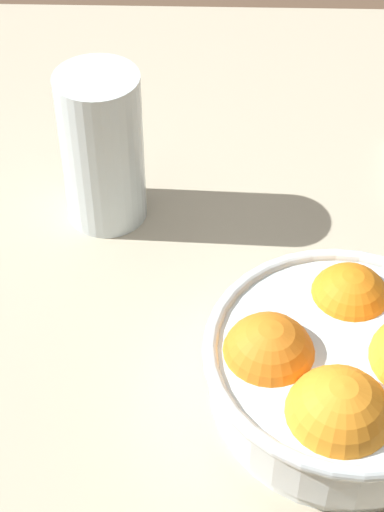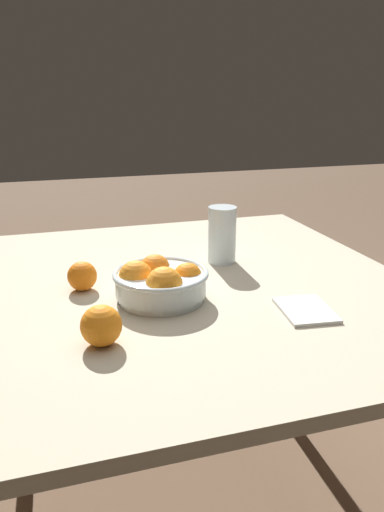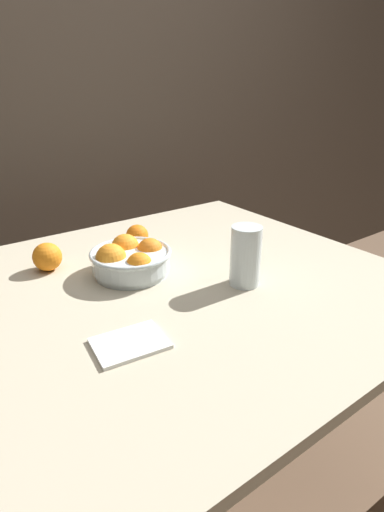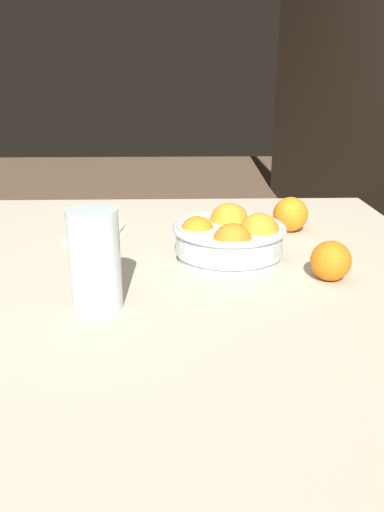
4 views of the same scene
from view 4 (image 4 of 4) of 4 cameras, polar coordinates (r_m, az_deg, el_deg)
dining_table at (r=0.94m, az=-2.07°, el=-6.42°), size 1.16×1.08×0.74m
fruit_bowl at (r=0.98m, az=4.38°, el=2.13°), size 0.22×0.22×0.10m
juice_glass at (r=0.78m, az=-10.99°, el=-0.96°), size 0.08×0.08×0.16m
orange_loose_near_bowl at (r=0.91m, az=15.58°, el=-0.53°), size 0.07×0.07×0.07m
orange_loose_front at (r=1.17m, az=11.18°, el=4.69°), size 0.08×0.08×0.08m
napkin at (r=1.15m, az=-11.01°, el=2.55°), size 0.16×0.12×0.01m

